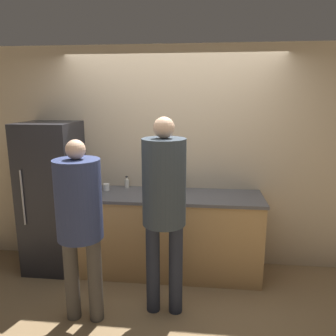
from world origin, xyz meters
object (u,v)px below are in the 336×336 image
refrigerator (53,197)px  bottle_clear (127,183)px  person_center (164,198)px  utensil_crock (179,183)px  person_left (79,214)px  cup_white (106,187)px  fruit_bowl (163,194)px

refrigerator → bottle_clear: size_ratio=12.35×
person_center → utensil_crock: (0.06, 0.94, -0.12)m
person_left → person_center: size_ratio=0.90×
person_center → cup_white: 1.14m
bottle_clear → person_left: bearing=-97.7°
refrigerator → utensil_crock: (1.46, 0.22, 0.15)m
refrigerator → utensil_crock: refrigerator is taller
utensil_crock → bottle_clear: 0.63m
person_left → fruit_bowl: 1.03m
person_center → fruit_bowl: 0.64m
refrigerator → bottle_clear: 0.87m
person_left → utensil_crock: bearing=55.3°
refrigerator → person_left: refrigerator is taller
person_center → person_left: bearing=-165.3°
person_center → refrigerator: bearing=152.7°
refrigerator → bottle_clear: (0.83, 0.23, 0.13)m
fruit_bowl → utensil_crock: size_ratio=1.33×
person_left → bottle_clear: 1.15m
refrigerator → person_left: bearing=-53.4°
refrigerator → bottle_clear: refrigerator is taller
fruit_bowl → person_left: bearing=-128.1°
refrigerator → cup_white: size_ratio=21.94×
person_center → cup_white: bearing=133.9°
cup_white → fruit_bowl: bearing=-15.4°
person_center → utensil_crock: bearing=86.4°
person_left → cup_white: (-0.06, 1.00, -0.04)m
refrigerator → cup_white: bearing=8.4°
cup_white → utensil_crock: bearing=8.7°
person_left → utensil_crock: size_ratio=6.22×
fruit_bowl → bottle_clear: size_ratio=2.54×
person_center → bottle_clear: person_center is taller
utensil_crock → person_left: bearing=-124.7°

